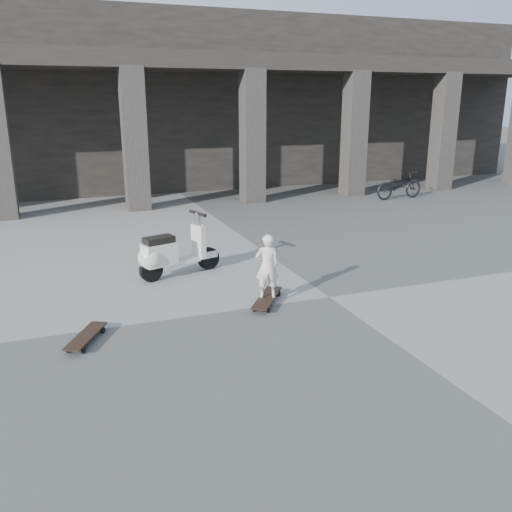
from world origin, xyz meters
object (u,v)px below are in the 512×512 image
object	(u,v)px
child	(267,266)
scooter	(166,254)
bicycle	(399,185)
longboard	(267,298)
skateboard_spare	(86,337)

from	to	relation	value
child	scooter	xyz separation A→B (m)	(-1.22, 1.82, -0.17)
bicycle	longboard	bearing A→B (deg)	130.19
longboard	scooter	xyz separation A→B (m)	(-1.22, 1.82, 0.37)
scooter	bicycle	world-z (taller)	scooter
child	skateboard_spare	bearing A→B (deg)	24.47
child	bicycle	distance (m)	10.37
scooter	bicycle	bearing A→B (deg)	14.79
longboard	scooter	world-z (taller)	scooter
bicycle	skateboard_spare	bearing A→B (deg)	123.04
longboard	child	xyz separation A→B (m)	(-0.00, 0.00, 0.54)
longboard	scooter	distance (m)	2.22
longboard	child	size ratio (longest dim) A/B	1.00
child	bicycle	bearing A→B (deg)	-121.32
skateboard_spare	child	bearing A→B (deg)	-52.45
scooter	child	bearing A→B (deg)	-73.02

